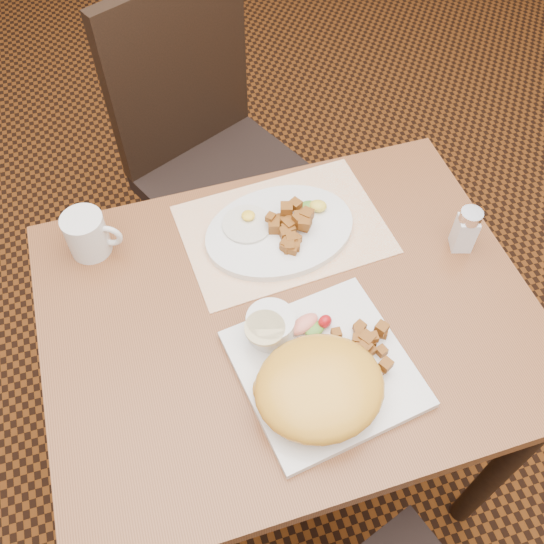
{
  "coord_description": "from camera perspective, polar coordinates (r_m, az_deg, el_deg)",
  "views": [
    {
      "loc": [
        -0.21,
        -0.56,
        1.7
      ],
      "look_at": [
        -0.02,
        0.05,
        0.82
      ],
      "focal_mm": 40.0,
      "sensor_mm": 36.0,
      "label": 1
    }
  ],
  "objects": [
    {
      "name": "garnish_ov",
      "position": [
        1.24,
        3.97,
        6.22
      ],
      "size": [
        0.06,
        0.04,
        0.02
      ],
      "color": "#387223",
      "rests_on": "plate_oval"
    },
    {
      "name": "plate_square",
      "position": [
        1.06,
        4.95,
        -9.04
      ],
      "size": [
        0.32,
        0.32,
        0.02
      ],
      "primitive_type": "cube",
      "rotation": [
        0.0,
        0.0,
        0.14
      ],
      "color": "silver",
      "rests_on": "table"
    },
    {
      "name": "fried_egg",
      "position": [
        1.21,
        -2.34,
        4.63
      ],
      "size": [
        0.1,
        0.1,
        0.02
      ],
      "color": "white",
      "rests_on": "plate_oval"
    },
    {
      "name": "chair_far",
      "position": [
        1.72,
        -5.76,
        11.56
      ],
      "size": [
        0.56,
        0.56,
        0.97
      ],
      "rotation": [
        0.0,
        0.0,
        3.56
      ],
      "color": "black",
      "rests_on": "ground"
    },
    {
      "name": "table",
      "position": [
        1.21,
        1.56,
        -6.39
      ],
      "size": [
        0.9,
        0.7,
        0.75
      ],
      "color": "brown",
      "rests_on": "ground"
    },
    {
      "name": "salt_shaker",
      "position": [
        1.22,
        17.78,
        3.86
      ],
      "size": [
        0.05,
        0.05,
        0.1
      ],
      "color": "white",
      "rests_on": "table"
    },
    {
      "name": "coffee_mug",
      "position": [
        1.22,
        -16.95,
        3.41
      ],
      "size": [
        0.11,
        0.08,
        0.09
      ],
      "color": "silver",
      "rests_on": "table"
    },
    {
      "name": "hollandaise_mound",
      "position": [
        0.99,
        4.37,
        -10.83
      ],
      "size": [
        0.21,
        0.19,
        0.08
      ],
      "color": "gold",
      "rests_on": "plate_square"
    },
    {
      "name": "home_fries_ov",
      "position": [
        1.19,
        1.86,
        4.31
      ],
      "size": [
        0.1,
        0.12,
        0.04
      ],
      "color": "brown",
      "rests_on": "plate_oval"
    },
    {
      "name": "home_fries_sq",
      "position": [
        1.06,
        8.87,
        -6.68
      ],
      "size": [
        0.11,
        0.11,
        0.03
      ],
      "color": "brown",
      "rests_on": "plate_square"
    },
    {
      "name": "plate_oval",
      "position": [
        1.22,
        0.72,
        3.88
      ],
      "size": [
        0.32,
        0.25,
        0.02
      ],
      "primitive_type": null,
      "rotation": [
        0.0,
        0.0,
        0.09
      ],
      "color": "silver",
      "rests_on": "placemat"
    },
    {
      "name": "ground",
      "position": [
        1.8,
        1.09,
        -16.43
      ],
      "size": [
        8.0,
        8.0,
        0.0
      ],
      "primitive_type": "plane",
      "color": "black",
      "rests_on": "ground"
    },
    {
      "name": "garnish_sq",
      "position": [
        1.08,
        3.7,
        -4.95
      ],
      "size": [
        0.09,
        0.06,
        0.03
      ],
      "color": "#387223",
      "rests_on": "plate_square"
    },
    {
      "name": "placemat",
      "position": [
        1.23,
        1.08,
        4.04
      ],
      "size": [
        0.42,
        0.3,
        0.0
      ],
      "primitive_type": "cube",
      "rotation": [
        0.0,
        0.0,
        0.06
      ],
      "color": "white",
      "rests_on": "table"
    },
    {
      "name": "ramekin",
      "position": [
        1.05,
        -0.18,
        -5.05
      ],
      "size": [
        0.09,
        0.09,
        0.05
      ],
      "color": "silver",
      "rests_on": "plate_square"
    }
  ]
}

